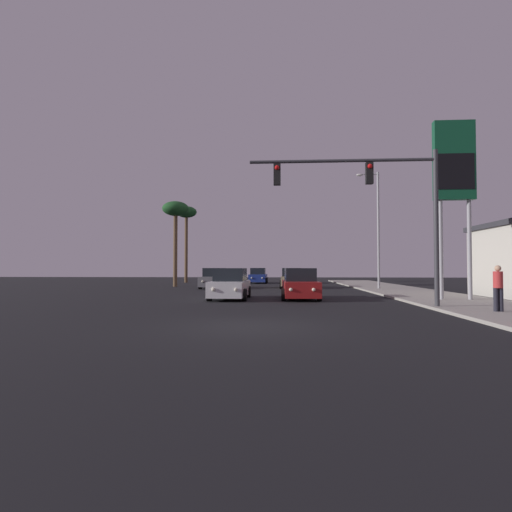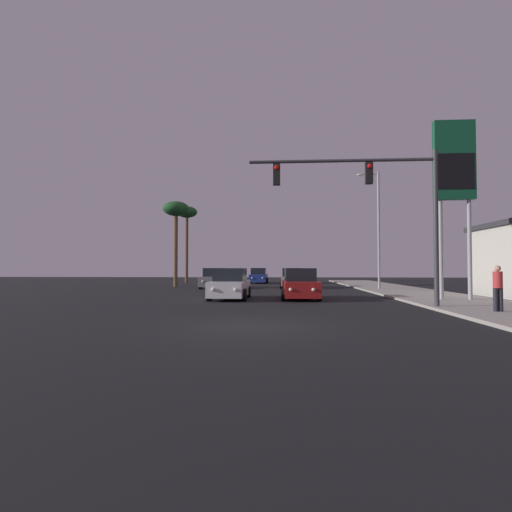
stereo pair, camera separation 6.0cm
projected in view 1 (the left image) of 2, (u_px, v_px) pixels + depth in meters
name	position (u px, v px, depth m)	size (l,w,h in m)	color
ground_plane	(250.00, 326.00, 11.57)	(120.00, 120.00, 0.00)	black
sidewalk_right	(444.00, 299.00, 20.96)	(5.00, 60.00, 0.12)	#9E998E
car_silver	(291.00, 276.00, 44.07)	(2.04, 4.34, 1.68)	#B7B7BC
car_grey	(214.00, 279.00, 33.27)	(2.04, 4.34, 1.68)	slate
car_tan	(292.00, 279.00, 33.70)	(2.04, 4.32, 1.68)	tan
car_red	(300.00, 285.00, 21.69)	(2.04, 4.34, 1.68)	maroon
car_white	(230.00, 285.00, 21.70)	(2.04, 4.33, 1.68)	silver
car_blue	(258.00, 276.00, 44.10)	(2.04, 4.33, 1.68)	navy
traffic_light_mast	(380.00, 195.00, 16.69)	(7.85, 0.36, 6.50)	#38383D
street_lamp	(377.00, 224.00, 30.79)	(1.74, 0.24, 9.00)	#99999E
gas_station_sign	(454.00, 170.00, 20.09)	(2.00, 0.42, 9.00)	#99999E
pedestrian_on_sidewalk	(498.00, 286.00, 14.45)	(0.34, 0.32, 1.67)	#23232D
palm_tree_far	(186.00, 216.00, 46.33)	(2.40, 2.40, 8.85)	brown
palm_tree_mid	(176.00, 213.00, 36.24)	(2.40, 2.40, 7.74)	brown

